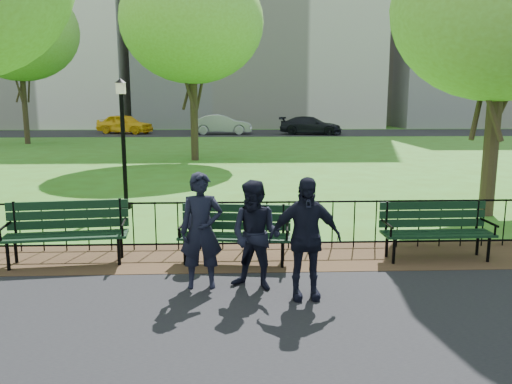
{
  "coord_description": "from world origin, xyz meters",
  "views": [
    {
      "loc": [
        -0.35,
        -6.75,
        2.68
      ],
      "look_at": [
        -0.02,
        1.5,
        1.16
      ],
      "focal_mm": 35.0,
      "sensor_mm": 36.0,
      "label": 1
    }
  ],
  "objects_px": {
    "person_right": "(305,238)",
    "taxi": "(125,124)",
    "park_bench_right_a": "(436,224)",
    "person_left": "(201,231)",
    "person_mid": "(256,235)",
    "sedan_dark": "(311,126)",
    "tree_far_c": "(192,22)",
    "tree_far_w": "(19,31)",
    "park_bench_left_a": "(67,226)",
    "sedan_silver": "(221,124)",
    "lamppost": "(123,139)",
    "tree_near_e": "(503,7)",
    "park_bench_main": "(220,226)"
  },
  "relations": [
    {
      "from": "person_right",
      "to": "taxi",
      "type": "distance_m",
      "value": 36.14
    },
    {
      "from": "park_bench_right_a",
      "to": "person_left",
      "type": "relative_size",
      "value": 1.11
    },
    {
      "from": "park_bench_right_a",
      "to": "person_right",
      "type": "height_order",
      "value": "person_right"
    },
    {
      "from": "person_mid",
      "to": "park_bench_right_a",
      "type": "bearing_deg",
      "value": 46.18
    },
    {
      "from": "sedan_dark",
      "to": "person_left",
      "type": "bearing_deg",
      "value": -177.31
    },
    {
      "from": "tree_far_c",
      "to": "tree_far_w",
      "type": "relative_size",
      "value": 0.89
    },
    {
      "from": "park_bench_left_a",
      "to": "person_left",
      "type": "distance_m",
      "value": 2.62
    },
    {
      "from": "tree_far_w",
      "to": "person_right",
      "type": "distance_m",
      "value": 29.52
    },
    {
      "from": "sedan_silver",
      "to": "lamppost",
      "type": "bearing_deg",
      "value": 173.97
    },
    {
      "from": "lamppost",
      "to": "tree_near_e",
      "type": "height_order",
      "value": "tree_near_e"
    },
    {
      "from": "tree_near_e",
      "to": "sedan_dark",
      "type": "relative_size",
      "value": 1.39
    },
    {
      "from": "person_mid",
      "to": "person_left",
      "type": "bearing_deg",
      "value": -163.25
    },
    {
      "from": "person_left",
      "to": "taxi",
      "type": "distance_m",
      "value": 35.34
    },
    {
      "from": "sedan_silver",
      "to": "sedan_dark",
      "type": "bearing_deg",
      "value": -97.18
    },
    {
      "from": "park_bench_right_a",
      "to": "person_left",
      "type": "distance_m",
      "value": 4.08
    },
    {
      "from": "tree_far_w",
      "to": "taxi",
      "type": "height_order",
      "value": "tree_far_w"
    },
    {
      "from": "tree_far_c",
      "to": "sedan_dark",
      "type": "bearing_deg",
      "value": 65.13
    },
    {
      "from": "sedan_dark",
      "to": "sedan_silver",
      "type": "bearing_deg",
      "value": 99.35
    },
    {
      "from": "park_bench_main",
      "to": "lamppost",
      "type": "height_order",
      "value": "lamppost"
    },
    {
      "from": "person_mid",
      "to": "sedan_dark",
      "type": "distance_m",
      "value": 33.18
    },
    {
      "from": "person_mid",
      "to": "sedan_silver",
      "type": "xyz_separation_m",
      "value": [
        -1.4,
        33.25,
        0.0
      ]
    },
    {
      "from": "person_mid",
      "to": "taxi",
      "type": "xyz_separation_m",
      "value": [
        -9.27,
        34.4,
        -0.0
      ]
    },
    {
      "from": "tree_far_c",
      "to": "sedan_dark",
      "type": "distance_m",
      "value": 19.29
    },
    {
      "from": "park_bench_right_a",
      "to": "tree_far_w",
      "type": "bearing_deg",
      "value": 123.61
    },
    {
      "from": "park_bench_main",
      "to": "tree_far_w",
      "type": "relative_size",
      "value": 0.19
    },
    {
      "from": "park_bench_left_a",
      "to": "tree_near_e",
      "type": "relative_size",
      "value": 0.3
    },
    {
      "from": "park_bench_right_a",
      "to": "person_left",
      "type": "xyz_separation_m",
      "value": [
        -3.89,
        -1.2,
        0.25
      ]
    },
    {
      "from": "park_bench_left_a",
      "to": "tree_far_w",
      "type": "height_order",
      "value": "tree_far_w"
    },
    {
      "from": "person_left",
      "to": "tree_near_e",
      "type": "bearing_deg",
      "value": 32.3
    },
    {
      "from": "tree_far_c",
      "to": "sedan_silver",
      "type": "height_order",
      "value": "tree_far_c"
    },
    {
      "from": "person_left",
      "to": "taxi",
      "type": "relative_size",
      "value": 0.36
    },
    {
      "from": "park_bench_left_a",
      "to": "tree_near_e",
      "type": "height_order",
      "value": "tree_near_e"
    },
    {
      "from": "person_left",
      "to": "tree_far_c",
      "type": "bearing_deg",
      "value": 92.76
    },
    {
      "from": "park_bench_left_a",
      "to": "person_left",
      "type": "xyz_separation_m",
      "value": [
        2.31,
        -1.22,
        0.21
      ]
    },
    {
      "from": "person_mid",
      "to": "sedan_silver",
      "type": "bearing_deg",
      "value": 116.08
    },
    {
      "from": "park_bench_left_a",
      "to": "sedan_silver",
      "type": "bearing_deg",
      "value": 80.36
    },
    {
      "from": "tree_far_c",
      "to": "tree_near_e",
      "type": "bearing_deg",
      "value": -55.68
    },
    {
      "from": "lamppost",
      "to": "taxi",
      "type": "height_order",
      "value": "lamppost"
    },
    {
      "from": "tree_far_c",
      "to": "person_left",
      "type": "distance_m",
      "value": 16.65
    },
    {
      "from": "tree_far_c",
      "to": "park_bench_right_a",
      "type": "bearing_deg",
      "value": -70.23
    },
    {
      "from": "park_bench_main",
      "to": "taxi",
      "type": "relative_size",
      "value": 0.41
    },
    {
      "from": "tree_near_e",
      "to": "person_left",
      "type": "relative_size",
      "value": 4.05
    },
    {
      "from": "person_right",
      "to": "sedan_silver",
      "type": "relative_size",
      "value": 0.35
    },
    {
      "from": "park_bench_right_a",
      "to": "person_mid",
      "type": "distance_m",
      "value": 3.38
    },
    {
      "from": "park_bench_left_a",
      "to": "tree_far_c",
      "type": "height_order",
      "value": "tree_far_c"
    },
    {
      "from": "park_bench_main",
      "to": "park_bench_left_a",
      "type": "bearing_deg",
      "value": -175.77
    },
    {
      "from": "tree_far_c",
      "to": "tree_far_w",
      "type": "height_order",
      "value": "tree_far_w"
    },
    {
      "from": "lamppost",
      "to": "tree_far_c",
      "type": "xyz_separation_m",
      "value": [
        0.91,
        10.29,
        4.28
      ]
    },
    {
      "from": "tree_far_w",
      "to": "person_mid",
      "type": "relative_size",
      "value": 6.22
    },
    {
      "from": "lamppost",
      "to": "person_left",
      "type": "distance_m",
      "value": 6.0
    }
  ]
}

